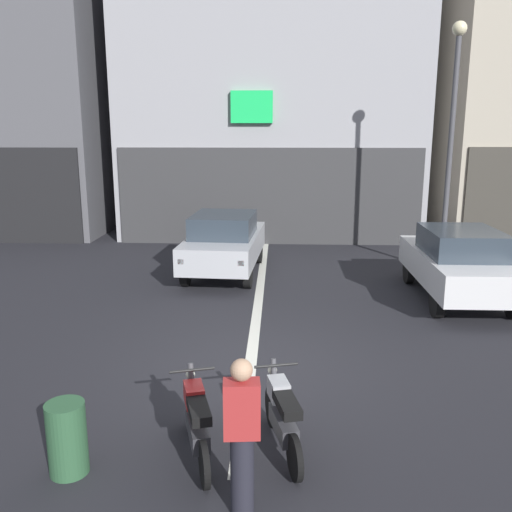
{
  "coord_description": "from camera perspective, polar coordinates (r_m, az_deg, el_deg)",
  "views": [
    {
      "loc": [
        0.45,
        -8.37,
        3.82
      ],
      "look_at": [
        0.01,
        2.0,
        1.4
      ],
      "focal_mm": 38.56,
      "sensor_mm": 36.0,
      "label": 1
    }
  ],
  "objects": [
    {
      "name": "ground_plane",
      "position": [
        9.21,
        -0.6,
        -11.38
      ],
      "size": [
        120.0,
        120.0,
        0.0
      ],
      "primitive_type": "plane",
      "color": "#232328"
    },
    {
      "name": "building_mid_block",
      "position": [
        22.83,
        1.68,
        17.0
      ],
      "size": [
        10.45,
        9.27,
        10.75
      ],
      "color": "#9E9EA3",
      "rests_on": "ground"
    },
    {
      "name": "car_white_parked_kerbside",
      "position": [
        13.19,
        20.28,
        -0.56
      ],
      "size": [
        1.78,
        4.11,
        1.64
      ],
      "color": "black",
      "rests_on": "ground"
    },
    {
      "name": "street_lamp",
      "position": [
        15.39,
        19.68,
        12.8
      ],
      "size": [
        0.36,
        0.36,
        6.41
      ],
      "color": "#47474C",
      "rests_on": "ground"
    },
    {
      "name": "trash_bin",
      "position": [
        6.83,
        -19.01,
        -17.45
      ],
      "size": [
        0.44,
        0.44,
        0.85
      ],
      "primitive_type": "cylinder",
      "color": "#2D5938",
      "rests_on": "ground"
    },
    {
      "name": "motorcycle_silver_row_left_mid",
      "position": [
        6.88,
        2.73,
        -16.15
      ],
      "size": [
        0.58,
        1.64,
        0.98
      ],
      "color": "black",
      "rests_on": "ground"
    },
    {
      "name": "person_by_motorcycles",
      "position": [
        5.71,
        -1.48,
        -18.18
      ],
      "size": [
        0.38,
        0.25,
        1.67
      ],
      "color": "#23232D",
      "rests_on": "ground"
    },
    {
      "name": "motorcycle_red_row_leftmost",
      "position": [
        6.79,
        -6.18,
        -16.63
      ],
      "size": [
        0.63,
        1.62,
        0.98
      ],
      "color": "black",
      "rests_on": "ground"
    },
    {
      "name": "car_silver_crossing_near",
      "position": [
        14.6,
        -3.29,
        1.51
      ],
      "size": [
        2.02,
        4.2,
        1.64
      ],
      "color": "black",
      "rests_on": "ground"
    },
    {
      "name": "lane_centre_line",
      "position": [
        14.87,
        0.62,
        -1.74
      ],
      "size": [
        0.2,
        18.0,
        0.01
      ],
      "primitive_type": "cube",
      "color": "silver",
      "rests_on": "ground"
    },
    {
      "name": "car_black_down_street",
      "position": [
        20.85,
        6.62,
        4.95
      ],
      "size": [
        2.09,
        4.23,
        1.64
      ],
      "color": "black",
      "rests_on": "ground"
    }
  ]
}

